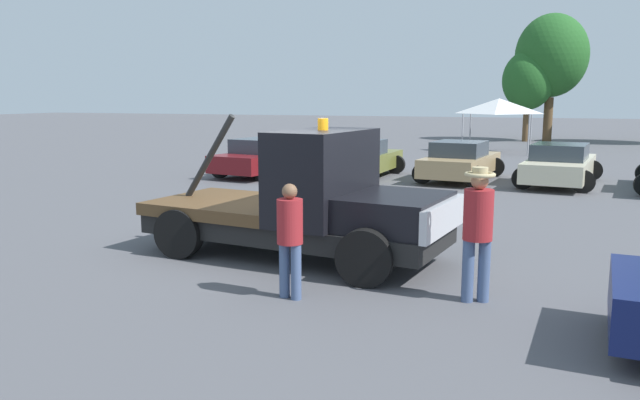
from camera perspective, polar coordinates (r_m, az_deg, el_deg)
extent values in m
plane|color=#545459|center=(11.21, -2.41, -5.15)|extent=(160.00, 160.00, 0.00)
cube|color=black|center=(11.09, -2.42, -2.52)|extent=(5.55, 2.67, 0.35)
cube|color=black|center=(10.19, 6.93, -1.08)|extent=(1.73, 2.05, 0.55)
cube|color=silver|center=(9.94, 11.22, -1.61)|extent=(0.38, 1.98, 0.50)
cube|color=black|center=(10.65, 0.27, 2.21)|extent=(1.46, 2.34, 1.56)
cube|color=brown|center=(11.76, -8.05, -0.51)|extent=(2.94, 2.54, 0.22)
cylinder|color=black|center=(11.94, -10.06, 3.89)|extent=(1.19, 0.28, 1.63)
cylinder|color=orange|center=(10.58, 0.27, 6.95)|extent=(0.18, 0.18, 0.20)
cylinder|color=black|center=(11.28, 8.44, -2.87)|extent=(0.88, 0.26, 0.88)
cylinder|color=black|center=(9.39, 4.12, -5.30)|extent=(0.88, 0.26, 0.88)
cylinder|color=black|center=(12.89, -6.73, -1.28)|extent=(0.88, 0.26, 0.88)
cylinder|color=black|center=(11.27, -12.79, -3.01)|extent=(0.88, 0.26, 0.88)
cylinder|color=#475B84|center=(8.92, 13.37, -6.32)|extent=(0.17, 0.17, 0.88)
cylinder|color=#475B84|center=(8.97, 14.76, -6.27)|extent=(0.17, 0.17, 0.88)
cylinder|color=maroon|center=(8.77, 14.27, -1.32)|extent=(0.40, 0.40, 0.70)
sphere|color=#A87A56|center=(8.69, 14.40, 1.72)|extent=(0.24, 0.24, 0.24)
torus|color=tan|center=(8.68, 14.42, 2.26)|extent=(0.42, 0.42, 0.06)
cylinder|color=tan|center=(8.68, 14.43, 2.58)|extent=(0.21, 0.21, 0.11)
cylinder|color=#475B84|center=(8.79, -2.20, -6.59)|extent=(0.15, 0.15, 0.79)
cylinder|color=#475B84|center=(8.90, -3.27, -6.40)|extent=(0.15, 0.15, 0.79)
cylinder|color=maroon|center=(8.67, -2.77, -1.97)|extent=(0.36, 0.36, 0.63)
sphere|color=brown|center=(8.60, -2.80, 0.79)|extent=(0.22, 0.22, 0.22)
cube|color=maroon|center=(22.85, -4.89, 3.65)|extent=(2.63, 4.84, 0.60)
cube|color=#333D47|center=(22.61, -5.24, 4.99)|extent=(1.98, 2.18, 0.50)
cylinder|color=black|center=(24.66, -4.58, 3.62)|extent=(0.68, 0.22, 0.68)
cylinder|color=black|center=(23.69, -0.92, 3.41)|extent=(0.68, 0.22, 0.68)
cylinder|color=black|center=(22.16, -9.12, 2.87)|extent=(0.68, 0.22, 0.68)
cylinder|color=black|center=(21.07, -5.24, 2.62)|extent=(0.68, 0.22, 0.68)
cube|color=olive|center=(22.02, 3.66, 3.45)|extent=(2.01, 4.82, 0.60)
cube|color=#333D47|center=(21.74, 3.47, 4.83)|extent=(1.66, 2.07, 0.50)
cylinder|color=black|center=(23.83, 3.06, 3.43)|extent=(0.68, 0.22, 0.68)
cylinder|color=black|center=(23.30, 6.95, 3.24)|extent=(0.68, 0.22, 0.68)
cylinder|color=black|center=(20.85, -0.01, 2.59)|extent=(0.68, 0.22, 0.68)
cylinder|color=black|center=(20.25, 4.36, 2.36)|extent=(0.68, 0.22, 0.68)
cube|color=tan|center=(21.87, 12.72, 3.20)|extent=(2.32, 4.55, 0.60)
cube|color=#333D47|center=(21.61, 12.62, 4.59)|extent=(1.79, 2.01, 0.50)
cylinder|color=black|center=(23.54, 11.61, 3.18)|extent=(0.68, 0.22, 0.68)
cylinder|color=black|center=(23.14, 15.69, 2.91)|extent=(0.68, 0.22, 0.68)
cylinder|color=black|center=(20.71, 9.36, 2.42)|extent=(0.68, 0.22, 0.68)
cylinder|color=black|center=(20.25, 13.96, 2.11)|extent=(0.68, 0.22, 0.68)
cube|color=beige|center=(21.70, 21.07, 2.75)|extent=(2.41, 5.01, 0.60)
cube|color=#333D47|center=(21.41, 21.08, 4.15)|extent=(1.84, 2.21, 0.50)
cylinder|color=black|center=(23.45, 19.42, 2.81)|extent=(0.68, 0.22, 0.68)
cylinder|color=black|center=(23.27, 23.62, 2.51)|extent=(0.68, 0.22, 0.68)
cylinder|color=black|center=(20.23, 18.07, 1.91)|extent=(0.68, 0.22, 0.68)
cylinder|color=black|center=(20.02, 22.93, 1.56)|extent=(0.68, 0.22, 0.68)
cylinder|color=#9E9EA3|center=(32.08, 12.89, 5.91)|extent=(0.07, 0.07, 1.97)
cylinder|color=#9E9EA3|center=(31.82, 18.53, 5.63)|extent=(0.07, 0.07, 1.97)
cylinder|color=#9E9EA3|center=(35.19, 13.57, 6.17)|extent=(0.07, 0.07, 1.97)
cylinder|color=#9E9EA3|center=(34.96, 18.71, 5.92)|extent=(0.07, 0.07, 1.97)
pyramid|color=white|center=(33.43, 16.03, 8.27)|extent=(3.14, 3.14, 0.77)
cylinder|color=brown|center=(42.75, 20.11, 6.94)|extent=(0.56, 0.56, 2.79)
ellipsoid|color=#235B23|center=(42.80, 20.42, 12.28)|extent=(4.47, 4.47, 5.18)
cylinder|color=brown|center=(42.04, 18.30, 6.47)|extent=(0.40, 0.40, 2.00)
ellipsoid|color=#235B23|center=(42.01, 18.51, 10.36)|extent=(3.20, 3.20, 3.71)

